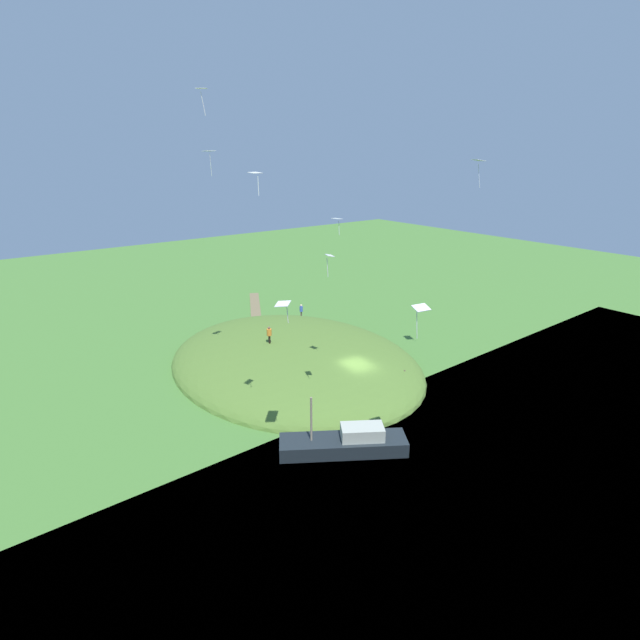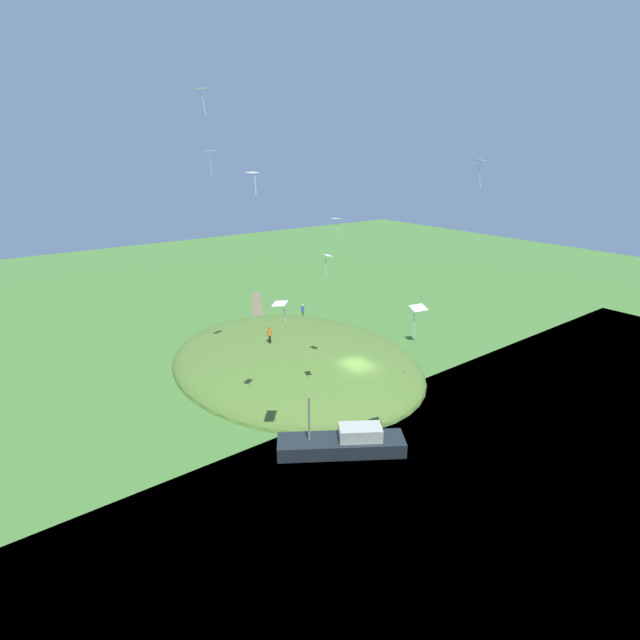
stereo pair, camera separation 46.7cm
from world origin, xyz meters
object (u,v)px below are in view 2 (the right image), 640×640
Objects in this scene: kite_3 at (209,153)px; kite_6 at (336,220)px; mooring_post at (404,377)px; person_with_child at (303,309)px; kite_1 at (253,174)px; kite_2 at (202,91)px; kite_5 at (328,257)px; person_watching_kites at (270,333)px; kite_0 at (280,304)px; kite_4 at (479,162)px; kite_7 at (418,310)px; boat_on_lake at (344,443)px.

kite_6 is at bearing -144.42° from kite_3.
kite_3 is 1.48× the size of mooring_post.
person_with_child is 32.16m from kite_1.
kite_3 is at bearing 179.05° from person_with_child.
kite_5 is at bearing -172.19° from kite_2.
person_with_child is (8.51, -9.62, -1.81)m from person_watching_kites.
kite_0 is 0.72× the size of kite_3.
kite_4 is at bearing -117.22° from person_watching_kites.
kite_1 reaches higher than kite_5.
kite_2 reaches higher than person_with_child.
kite_7 is (-20.17, -2.83, -12.65)m from kite_2.
kite_6 is at bearing -68.13° from kite_1.
kite_6 is 0.97× the size of mooring_post.
kite_5 is at bearing 90.25° from kite_4.
kite_2 reaches higher than kite_5.
mooring_post is at bearing 56.61° from boat_on_lake.
kite_5 is (-12.25, 2.62, 9.53)m from person_watching_kites.
kite_7 is 15.97m from mooring_post.
kite_3 reaches higher than kite_6.
boat_on_lake is 6.91× the size of kite_1.
kite_6 is at bearing 80.36° from mooring_post.
kite_3 is 0.96× the size of kite_7.
kite_0 reaches higher than person_with_child.
kite_0 is at bearing 50.46° from kite_7.
kite_2 is at bearing 7.81° from kite_5.
kite_1 is at bearing 94.99° from kite_5.
kite_6 is at bearing -11.41° from kite_7.
kite_1 is 0.83× the size of kite_5.
kite_5 is 15.65m from mooring_post.
kite_5 reaches higher than kite_0.
kite_5 is 0.76× the size of kite_7.
kite_0 is (0.81, 4.18, 10.32)m from boat_on_lake.
boat_on_lake is at bearing -153.17° from person_with_child.
boat_on_lake is 11.45m from mooring_post.
person_with_child is 1.41× the size of mooring_post.
kite_2 is (-7.49, 14.06, 22.09)m from person_with_child.
kite_5 is at bearing -174.33° from person_watching_kites.
kite_3 is at bearing 58.39° from kite_4.
kite_1 reaches higher than kite_6.
kite_0 is 21.14m from kite_4.
boat_on_lake is 17.99m from kite_1.
person_watching_kites reaches higher than mooring_post.
kite_6 is (2.82, 11.84, -3.85)m from kite_4.
kite_5 is (0.47, -5.37, -5.19)m from kite_1.
mooring_post is at bearing -80.01° from kite_5.
boat_on_lake is 5.02× the size of person_watching_kites.
kite_0 is 0.69× the size of kite_7.
kite_0 is at bearing -157.77° from boat_on_lake.
kite_0 is 1.10× the size of kite_6.
kite_2 is 21.85m from kite_4.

